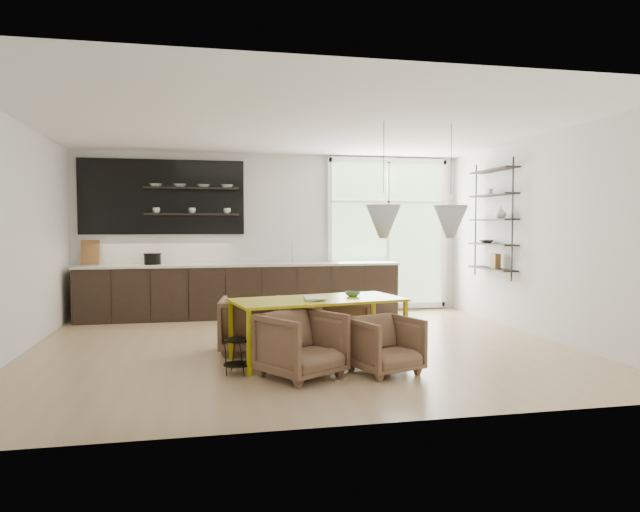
{
  "coord_description": "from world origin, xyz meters",
  "views": [
    {
      "loc": [
        -1.25,
        -7.34,
        1.59
      ],
      "look_at": [
        0.36,
        0.6,
        1.17
      ],
      "focal_mm": 32.0,
      "sensor_mm": 36.0,
      "label": 1
    }
  ],
  "objects_px": {
    "armchair_back_right": "(340,321)",
    "wire_stool": "(237,352)",
    "dining_table": "(318,303)",
    "armchair_front_left": "(302,345)",
    "armchair_front_right": "(385,345)",
    "armchair_back_left": "(250,324)"
  },
  "relations": [
    {
      "from": "armchair_back_right",
      "to": "wire_stool",
      "type": "height_order",
      "value": "armchair_back_right"
    },
    {
      "from": "dining_table",
      "to": "armchair_back_right",
      "type": "distance_m",
      "value": 1.07
    },
    {
      "from": "dining_table",
      "to": "armchair_back_right",
      "type": "height_order",
      "value": "dining_table"
    },
    {
      "from": "wire_stool",
      "to": "armchair_front_left",
      "type": "bearing_deg",
      "value": -22.25
    },
    {
      "from": "armchair_back_right",
      "to": "armchair_front_right",
      "type": "height_order",
      "value": "armchair_front_right"
    },
    {
      "from": "dining_table",
      "to": "armchair_front_right",
      "type": "xyz_separation_m",
      "value": [
        0.59,
        -0.76,
        -0.38
      ]
    },
    {
      "from": "dining_table",
      "to": "armchair_back_left",
      "type": "relative_size",
      "value": 2.78
    },
    {
      "from": "armchair_back_left",
      "to": "armchair_front_right",
      "type": "relative_size",
      "value": 1.14
    },
    {
      "from": "armchair_front_right",
      "to": "wire_stool",
      "type": "bearing_deg",
      "value": 150.62
    },
    {
      "from": "armchair_back_right",
      "to": "wire_stool",
      "type": "bearing_deg",
      "value": 43.21
    },
    {
      "from": "armchair_back_right",
      "to": "wire_stool",
      "type": "distance_m",
      "value": 2.0
    },
    {
      "from": "dining_table",
      "to": "armchair_front_left",
      "type": "bearing_deg",
      "value": -124.39
    },
    {
      "from": "dining_table",
      "to": "armchair_front_left",
      "type": "xyz_separation_m",
      "value": [
        -0.33,
        -0.75,
        -0.34
      ]
    },
    {
      "from": "armchair_back_right",
      "to": "armchair_front_left",
      "type": "xyz_separation_m",
      "value": [
        -0.81,
        -1.63,
        0.04
      ]
    },
    {
      "from": "dining_table",
      "to": "armchair_front_right",
      "type": "bearing_deg",
      "value": -62.86
    },
    {
      "from": "dining_table",
      "to": "armchair_back_left",
      "type": "bearing_deg",
      "value": 131.49
    },
    {
      "from": "dining_table",
      "to": "wire_stool",
      "type": "relative_size",
      "value": 5.61
    },
    {
      "from": "armchair_front_left",
      "to": "armchair_back_right",
      "type": "bearing_deg",
      "value": 31.35
    },
    {
      "from": "armchair_back_left",
      "to": "armchair_front_left",
      "type": "distance_m",
      "value": 1.4
    },
    {
      "from": "armchair_front_right",
      "to": "wire_stool",
      "type": "height_order",
      "value": "armchair_front_right"
    },
    {
      "from": "armchair_front_left",
      "to": "dining_table",
      "type": "bearing_deg",
      "value": 34.31
    },
    {
      "from": "dining_table",
      "to": "wire_stool",
      "type": "distance_m",
      "value": 1.18
    }
  ]
}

